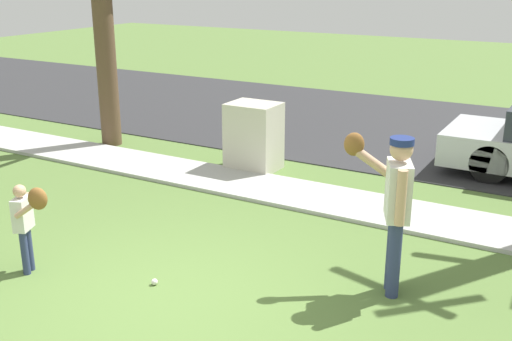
# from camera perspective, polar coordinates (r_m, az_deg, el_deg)

# --- Properties ---
(ground_plane) EXTENTS (48.00, 48.00, 0.00)m
(ground_plane) POSITION_cam_1_polar(r_m,az_deg,el_deg) (9.66, 4.57, -2.70)
(ground_plane) COLOR #567538
(sidewalk_strip) EXTENTS (36.00, 1.20, 0.06)m
(sidewalk_strip) POSITION_cam_1_polar(r_m,az_deg,el_deg) (9.73, 4.83, -2.35)
(sidewalk_strip) COLOR #B2B2AD
(sidewalk_strip) RESTS_ON ground
(road_surface) EXTENTS (36.00, 6.80, 0.02)m
(road_surface) POSITION_cam_1_polar(r_m,az_deg,el_deg) (14.24, 13.40, 3.75)
(road_surface) COLOR #2D2D30
(road_surface) RESTS_ON ground
(person_adult) EXTENTS (0.86, 0.59, 1.77)m
(person_adult) POSITION_cam_1_polar(r_m,az_deg,el_deg) (6.72, 12.54, -2.51)
(person_adult) COLOR navy
(person_adult) RESTS_ON ground
(person_child) EXTENTS (0.58, 0.36, 1.13)m
(person_child) POSITION_cam_1_polar(r_m,az_deg,el_deg) (7.57, -20.31, -3.98)
(person_child) COLOR navy
(person_child) RESTS_ON ground
(baseball) EXTENTS (0.07, 0.07, 0.07)m
(baseball) POSITION_cam_1_polar(r_m,az_deg,el_deg) (7.23, -9.31, -10.06)
(baseball) COLOR white
(baseball) RESTS_ON ground
(utility_cabinet) EXTENTS (0.87, 0.70, 1.19)m
(utility_cabinet) POSITION_cam_1_polar(r_m,az_deg,el_deg) (10.94, -0.21, 3.14)
(utility_cabinet) COLOR beige
(utility_cabinet) RESTS_ON ground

